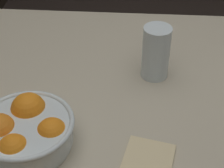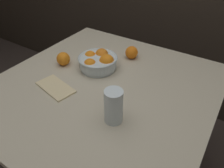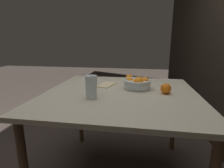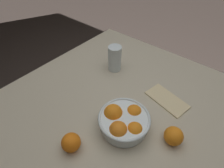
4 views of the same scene
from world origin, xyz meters
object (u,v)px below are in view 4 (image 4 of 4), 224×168
(fruit_bowl, at_px, (124,121))
(orange_loose_front, at_px, (174,136))
(juice_glass, at_px, (115,59))
(orange_loose_near_bowl, at_px, (71,142))

(fruit_bowl, xyz_separation_m, orange_loose_front, (-0.19, -0.08, -0.01))
(juice_glass, xyz_separation_m, orange_loose_front, (-0.49, 0.22, -0.03))
(juice_glass, bearing_deg, orange_loose_near_bowl, 110.45)
(fruit_bowl, relative_size, orange_loose_front, 2.86)
(fruit_bowl, bearing_deg, orange_loose_front, -158.38)
(fruit_bowl, distance_m, juice_glass, 0.42)
(juice_glass, distance_m, orange_loose_front, 0.54)
(orange_loose_near_bowl, bearing_deg, orange_loose_front, -136.50)
(fruit_bowl, xyz_separation_m, orange_loose_near_bowl, (0.10, 0.21, -0.01))
(juice_glass, relative_size, orange_loose_front, 2.00)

